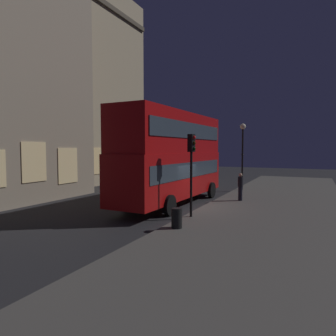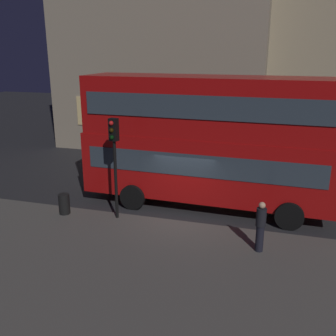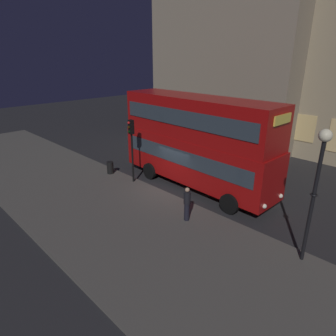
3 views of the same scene
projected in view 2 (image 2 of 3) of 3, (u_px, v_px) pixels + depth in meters
The scene contains 8 objects.
ground_plane at pixel (182, 217), 15.79m from camera, with size 80.00×80.00×0.00m, color #232326.
sidewalk_slab at pixel (147, 273), 11.76m from camera, with size 44.00×7.59×0.12m, color #4C4944.
building_with_clock at pixel (170, 9), 26.81m from camera, with size 13.91×9.58×18.45m.
building_plain_facade at pixel (326, 2), 25.64m from camera, with size 17.20×8.20×19.12m.
double_decker_bus at pixel (207, 137), 16.06m from camera, with size 10.61×3.06×5.55m.
traffic_light_near_kerb at pixel (114, 148), 14.64m from camera, with size 0.36×0.38×4.00m.
pedestrian at pixel (261, 226), 12.67m from camera, with size 0.33×0.33×1.75m.
litter_bin at pixel (64, 204), 15.76m from camera, with size 0.45×0.45×0.84m, color black.
Camera 2 is at (3.50, -14.08, 6.56)m, focal length 41.35 mm.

